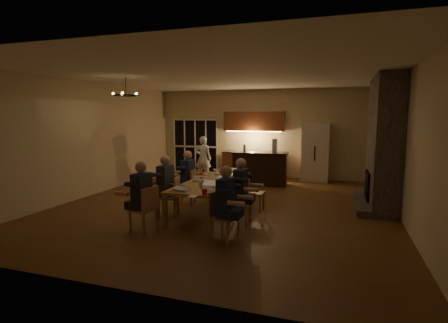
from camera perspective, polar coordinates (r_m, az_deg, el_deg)
The scene contains 45 objects.
floor at distance 8.87m, azimuth 0.22°, elevation -7.20°, with size 9.00×9.00×0.00m, color brown.
back_wall at distance 12.97m, azimuth 6.46°, elevation 4.56°, with size 8.00×0.04×3.20m, color beige.
left_wall at distance 10.57m, azimuth -21.01°, elevation 3.46°, with size 0.04×9.00×3.20m, color beige.
right_wall at distance 8.29m, azimuth 27.68°, elevation 2.14°, with size 0.04×9.00×3.20m, color beige.
ceiling at distance 8.64m, azimuth 0.23°, elevation 13.94°, with size 8.00×9.00×0.04m, color white.
french_doors at distance 13.77m, azimuth -4.68°, elevation 2.45°, with size 1.86×0.08×2.10m, color black.
fireplace at distance 9.44m, azimuth 24.60°, elevation 2.86°, with size 0.58×2.50×3.20m, color #625A4D.
kitchenette at distance 12.75m, azimuth 4.82°, elevation 2.73°, with size 2.24×0.68×2.40m, color brown, non-canonical shape.
refrigerator at distance 12.39m, azimuth 14.69°, elevation 1.45°, with size 0.90×0.68×2.00m, color beige.
dining_table at distance 8.09m, azimuth -2.10°, elevation -5.91°, with size 1.10×2.74×0.75m, color tan.
bar_island at distance 11.45m, azimuth 5.89°, elevation -1.14°, with size 1.81×0.68×1.08m, color black.
chair_left_near at distance 7.04m, azimuth -13.07°, elevation -7.56°, with size 0.44×0.44×0.89m, color #AC7F56, non-canonical shape.
chair_left_mid at distance 7.97m, azimuth -9.07°, elevation -5.69°, with size 0.44×0.44×0.89m, color #AC7F56, non-canonical shape.
chair_left_far at distance 8.95m, azimuth -6.23°, elevation -4.19°, with size 0.44×0.44×0.89m, color #AC7F56, non-canonical shape.
chair_right_near at distance 6.36m, azimuth 0.12°, elevation -8.99°, with size 0.44×0.44×0.89m, color #AC7F56, non-canonical shape.
chair_right_mid at distance 7.31m, azimuth 2.59°, elevation -6.82°, with size 0.44×0.44×0.89m, color #AC7F56, non-canonical shape.
chair_right_far at distance 8.33m, azimuth 5.01°, elevation -5.05°, with size 0.44×0.44×0.89m, color #AC7F56, non-canonical shape.
person_left_near at distance 6.98m, azimuth -13.26°, elevation -5.63°, with size 0.60×0.60×1.38m, color #24282E, non-canonical shape.
person_right_near at distance 6.26m, azimuth 0.31°, elevation -6.93°, with size 0.60×0.60×1.38m, color #1E284C, non-canonical shape.
person_left_mid at distance 7.96m, azimuth -9.50°, elevation -3.92°, with size 0.60×0.60×1.38m, color #31363A, non-canonical shape.
person_right_mid at distance 7.33m, azimuth 2.76°, elevation -4.80°, with size 0.60×0.60×1.38m, color #24282E, non-canonical shape.
person_left_far at distance 8.88m, azimuth -5.89°, elevation -2.66°, with size 0.60×0.60×1.38m, color #1E284C, non-canonical shape.
standing_person at distance 12.10m, azimuth -3.42°, elevation 0.49°, with size 0.57×0.37×1.56m, color white.
chandelier at distance 9.15m, azimuth -15.71°, elevation 10.35°, with size 0.63×0.63×0.03m, color black.
laptop_a at distance 7.15m, azimuth -6.88°, elevation -3.74°, with size 0.32×0.28×0.23m, color silver, non-canonical shape.
laptop_b at distance 7.09m, azimuth -2.32°, elevation -3.79°, with size 0.32×0.28×0.23m, color silver, non-canonical shape.
laptop_c at distance 8.16m, azimuth -3.98°, elevation -2.31°, with size 0.32×0.28×0.23m, color silver, non-canonical shape.
laptop_d at distance 7.82m, azimuth -0.50°, elevation -2.72°, with size 0.32×0.28×0.23m, color silver, non-canonical shape.
laptop_e at distance 9.09m, azimuth -0.62°, elevation -1.29°, with size 0.32×0.28×0.23m, color silver, non-canonical shape.
laptop_f at distance 8.82m, azimuth 1.95°, elevation -1.57°, with size 0.32×0.28×0.23m, color silver, non-canonical shape.
mug_front at distance 7.64m, azimuth -3.94°, elevation -3.47°, with size 0.08×0.08×0.10m, color silver.
mug_mid at distance 8.43m, azimuth -0.05°, elevation -2.41°, with size 0.09×0.09×0.10m, color silver.
mug_back at distance 8.84m, azimuth -2.46°, elevation -1.96°, with size 0.07×0.07×0.10m, color silver.
redcup_near at distance 6.69m, azimuth -3.20°, elevation -4.94°, with size 0.10×0.10×0.12m, color red.
redcup_mid at distance 8.50m, azimuth -3.74°, elevation -2.28°, with size 0.09×0.09×0.12m, color red.
redcup_far at distance 9.25m, azimuth 2.12°, elevation -1.47°, with size 0.09×0.09×0.12m, color red.
can_silver at distance 7.29m, azimuth -3.79°, elevation -3.91°, with size 0.06×0.06×0.12m, color #B2B2B7.
can_cola at distance 9.34m, azimuth -0.17°, elevation -1.38°, with size 0.06×0.06×0.12m, color #3F0F0C.
can_right at distance 8.12m, azimuth 0.85°, elevation -2.73°, with size 0.06×0.06×0.12m, color #B2B2B7.
plate_near at distance 7.40m, azimuth -1.30°, elevation -4.14°, with size 0.22×0.22×0.02m, color silver.
plate_left at distance 7.38m, azimuth -6.44°, elevation -4.21°, with size 0.26×0.26×0.02m, color silver.
plate_far at distance 8.59m, azimuth 2.33°, elevation -2.51°, with size 0.25×0.25×0.02m, color silver.
notepad at distance 6.56m, azimuth -5.13°, elevation -5.70°, with size 0.15×0.21×0.01m, color white.
bar_bottle at distance 11.42m, azimuth 3.36°, elevation 2.19°, with size 0.08×0.08×0.24m, color #99999E.
bar_blender at distance 11.33m, azimuth 8.26°, elevation 2.59°, with size 0.14×0.14×0.44m, color silver.
Camera 1 is at (2.67, -8.16, 2.25)m, focal length 28.00 mm.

